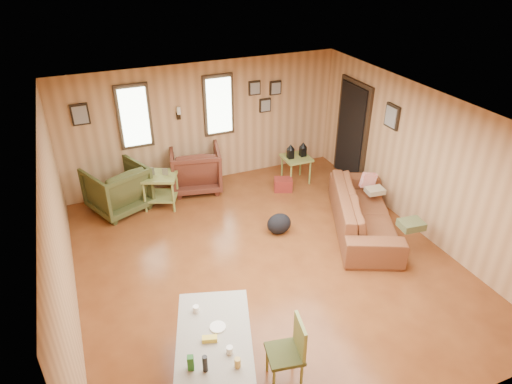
% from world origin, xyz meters
% --- Properties ---
extents(room, '(5.54, 6.04, 2.44)m').
position_xyz_m(room, '(0.17, 0.27, 1.21)').
color(room, brown).
rests_on(room, ground).
extents(sofa, '(1.60, 2.41, 0.92)m').
position_xyz_m(sofa, '(1.91, 0.23, 0.46)').
color(sofa, brown).
rests_on(sofa, ground).
extents(recliner_brown, '(1.10, 1.06, 0.96)m').
position_xyz_m(recliner_brown, '(-0.31, 2.71, 0.48)').
color(recliner_brown, '#532519').
rests_on(recliner_brown, ground).
extents(recliner_green, '(1.20, 1.17, 0.96)m').
position_xyz_m(recliner_green, '(-1.83, 2.48, 0.48)').
color(recliner_green, '#3D401D').
rests_on(recliner_green, ground).
extents(end_table, '(0.78, 0.75, 0.78)m').
position_xyz_m(end_table, '(-1.09, 2.31, 0.44)').
color(end_table, olive).
rests_on(end_table, ground).
extents(side_table, '(0.53, 0.53, 0.84)m').
position_xyz_m(side_table, '(1.63, 2.20, 0.57)').
color(side_table, olive).
rests_on(side_table, ground).
extents(cooler, '(0.42, 0.37, 0.25)m').
position_xyz_m(cooler, '(1.23, 1.96, 0.13)').
color(cooler, maroon).
rests_on(cooler, ground).
extents(backpack, '(0.45, 0.36, 0.36)m').
position_xyz_m(backpack, '(0.53, 0.66, 0.18)').
color(backpack, black).
rests_on(backpack, ground).
extents(sofa_pillows, '(0.51, 1.60, 0.33)m').
position_xyz_m(sofa_pillows, '(2.29, 0.06, 0.49)').
color(sofa_pillows, '#525730').
rests_on(sofa_pillows, sofa).
extents(dining_table, '(1.16, 1.51, 0.87)m').
position_xyz_m(dining_table, '(-1.37, -1.68, 0.62)').
color(dining_table, gray).
rests_on(dining_table, ground).
extents(dining_chair, '(0.45, 0.45, 0.85)m').
position_xyz_m(dining_chair, '(-0.61, -2.02, 0.48)').
color(dining_chair, '#3D401D').
rests_on(dining_chair, ground).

